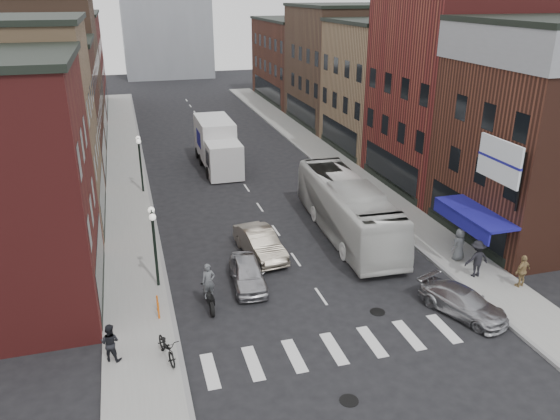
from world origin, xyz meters
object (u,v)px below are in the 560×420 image
at_px(streetlamp_far, 140,154).
at_px(ped_right_c, 459,244).
at_px(transit_bus, 347,208).
at_px(ped_right_b, 523,271).
at_px(billboard_sign, 501,162).
at_px(bike_rack, 158,307).
at_px(sedan_left_far, 260,243).
at_px(curb_car, 463,302).
at_px(ped_left_solo, 110,342).
at_px(sedan_left_near, 248,273).
at_px(streetlamp_near, 154,234).
at_px(ped_right_a, 477,259).
at_px(motorcycle_rider, 209,288).
at_px(box_truck, 217,145).
at_px(parked_bicycle, 167,347).

relative_size(streetlamp_far, ped_right_c, 2.32).
relative_size(transit_bus, ped_right_b, 7.17).
distance_m(billboard_sign, bike_rack, 17.14).
bearing_deg(sedan_left_far, curb_car, -55.95).
xyz_separation_m(transit_bus, ped_left_solo, (-13.52, -8.77, -0.73)).
xyz_separation_m(sedan_left_near, ped_right_b, (12.73, -4.02, 0.32)).
xyz_separation_m(streetlamp_near, ped_right_b, (17.00, -5.02, -1.93)).
bearing_deg(bike_rack, billboard_sign, -2.83).
height_order(ped_left_solo, ped_right_a, ped_right_a).
bearing_deg(curb_car, motorcycle_rider, 139.81).
distance_m(ped_right_b, ped_right_c, 3.62).
distance_m(ped_left_solo, ped_right_a, 17.80).
distance_m(streetlamp_near, sedan_left_near, 4.93).
height_order(streetlamp_near, bike_rack, streetlamp_near).
relative_size(sedan_left_near, curb_car, 0.94).
xyz_separation_m(bike_rack, transit_bus, (11.52, 6.05, 1.12)).
xyz_separation_m(streetlamp_near, box_truck, (6.28, 18.59, -1.03)).
height_order(ped_right_a, ped_right_b, ped_right_a).
height_order(streetlamp_far, sedan_left_near, streetlamp_far).
bearing_deg(box_truck, parked_bicycle, -104.37).
bearing_deg(motorcycle_rider, curb_car, -22.26).
bearing_deg(sedan_left_far, ped_right_a, -37.01).
relative_size(streetlamp_far, transit_bus, 0.34).
distance_m(streetlamp_far, bike_rack, 16.87).
bearing_deg(parked_bicycle, ped_left_solo, 153.34).
bearing_deg(ped_right_a, streetlamp_far, -47.98).
xyz_separation_m(billboard_sign, sedan_left_near, (-11.71, 2.50, -5.46)).
distance_m(curb_car, ped_right_b, 4.19).
xyz_separation_m(billboard_sign, transit_bus, (-4.67, 6.85, -4.46)).
bearing_deg(sedan_left_far, billboard_sign, -35.84).
distance_m(motorcycle_rider, sedan_left_near, 2.66).
bearing_deg(billboard_sign, transit_bus, 124.28).
distance_m(transit_bus, curb_car, 9.74).
distance_m(streetlamp_near, ped_right_b, 17.83).
height_order(streetlamp_near, motorcycle_rider, streetlamp_near).
distance_m(bike_rack, curb_car, 13.64).
xyz_separation_m(streetlamp_far, bike_rack, (-0.20, -16.70, -2.36)).
bearing_deg(ped_right_b, transit_bus, -69.63).
relative_size(sedan_left_far, ped_right_b, 2.73).
distance_m(streetlamp_far, sedan_left_far, 13.44).
height_order(streetlamp_near, sedan_left_near, streetlamp_near).
xyz_separation_m(streetlamp_far, ped_left_solo, (-2.20, -19.42, -1.97)).
xyz_separation_m(sedan_left_near, curb_car, (8.72, -5.19, -0.06)).
bearing_deg(billboard_sign, ped_right_a, 179.86).
bearing_deg(motorcycle_rider, streetlamp_far, 93.67).
height_order(streetlamp_near, transit_bus, streetlamp_near).
relative_size(ped_left_solo, ped_right_a, 0.82).
relative_size(box_truck, ped_right_a, 4.51).
bearing_deg(streetlamp_far, ped_left_solo, -96.46).
bearing_deg(ped_left_solo, curb_car, -158.26).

